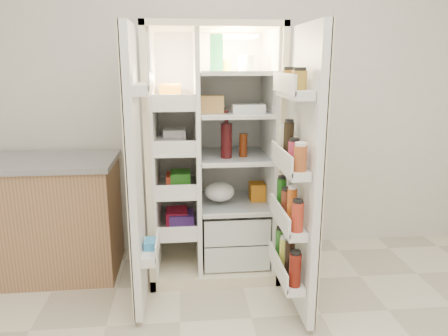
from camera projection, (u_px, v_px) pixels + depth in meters
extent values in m
cube|color=silver|center=(232.00, 88.00, 3.38)|extent=(4.00, 0.02, 2.70)
cube|color=beige|center=(209.00, 145.00, 3.41)|extent=(0.92, 0.04, 1.80)
cube|color=beige|center=(151.00, 155.00, 3.05)|extent=(0.04, 0.70, 1.80)
cube|color=beige|center=(272.00, 152.00, 3.13)|extent=(0.04, 0.70, 1.80)
cube|color=beige|center=(212.00, 27.00, 2.87)|extent=(0.92, 0.70, 0.04)
cube|color=beige|center=(213.00, 261.00, 3.30)|extent=(0.92, 0.70, 0.08)
cube|color=white|center=(210.00, 143.00, 3.37)|extent=(0.84, 0.02, 1.68)
cube|color=white|center=(156.00, 152.00, 3.05)|extent=(0.02, 0.62, 1.68)
cube|color=white|center=(268.00, 150.00, 3.12)|extent=(0.02, 0.62, 1.68)
cube|color=white|center=(197.00, 151.00, 3.07)|extent=(0.03, 0.62, 1.68)
cube|color=silver|center=(233.00, 245.00, 3.26)|extent=(0.47, 0.52, 0.19)
cube|color=silver|center=(233.00, 220.00, 3.21)|extent=(0.47, 0.52, 0.19)
cube|color=#FFD18C|center=(233.00, 37.00, 2.95)|extent=(0.30, 0.30, 0.02)
cube|color=white|center=(178.00, 225.00, 3.20)|extent=(0.28, 0.58, 0.02)
cube|color=white|center=(177.00, 187.00, 3.13)|extent=(0.28, 0.58, 0.02)
cube|color=white|center=(176.00, 148.00, 3.05)|extent=(0.28, 0.58, 0.02)
cube|color=white|center=(175.00, 106.00, 2.98)|extent=(0.28, 0.58, 0.02)
cube|color=silver|center=(233.00, 202.00, 3.20)|extent=(0.49, 0.58, 0.01)
cube|color=silver|center=(233.00, 156.00, 3.11)|extent=(0.49, 0.58, 0.01)
cube|color=silver|center=(234.00, 112.00, 3.03)|extent=(0.49, 0.58, 0.02)
cube|color=silver|center=(234.00, 72.00, 2.96)|extent=(0.49, 0.58, 0.02)
cube|color=#E11F46|center=(178.00, 218.00, 3.18)|extent=(0.16, 0.20, 0.10)
cube|color=#2F8023|center=(177.00, 178.00, 3.11)|extent=(0.14, 0.18, 0.12)
cube|color=silver|center=(176.00, 141.00, 3.04)|extent=(0.20, 0.22, 0.07)
cube|color=orange|center=(174.00, 94.00, 2.96)|extent=(0.15, 0.16, 0.14)
cube|color=#61349D|center=(178.00, 219.00, 3.19)|extent=(0.18, 0.20, 0.09)
cube|color=red|center=(177.00, 180.00, 3.11)|extent=(0.14, 0.18, 0.10)
cube|color=white|center=(175.00, 138.00, 3.04)|extent=(0.16, 0.16, 0.12)
sphere|color=orange|center=(218.00, 257.00, 3.19)|extent=(0.07, 0.07, 0.07)
sphere|color=orange|center=(229.00, 254.00, 3.23)|extent=(0.07, 0.07, 0.07)
sphere|color=orange|center=(243.00, 256.00, 3.20)|extent=(0.07, 0.07, 0.07)
sphere|color=orange|center=(223.00, 249.00, 3.33)|extent=(0.07, 0.07, 0.07)
sphere|color=orange|center=(236.00, 249.00, 3.32)|extent=(0.07, 0.07, 0.07)
sphere|color=orange|center=(249.00, 251.00, 3.29)|extent=(0.07, 0.07, 0.07)
sphere|color=orange|center=(213.00, 253.00, 3.26)|extent=(0.07, 0.07, 0.07)
ellipsoid|color=#4D7C29|center=(233.00, 217.00, 3.23)|extent=(0.26, 0.24, 0.11)
cylinder|color=#3D0D10|center=(226.00, 141.00, 2.99)|extent=(0.08, 0.08, 0.25)
cylinder|color=#67240B|center=(243.00, 145.00, 3.04)|extent=(0.06, 0.06, 0.17)
cube|color=#2B9E59|center=(216.00, 53.00, 2.85)|extent=(0.08, 0.08, 0.24)
cylinder|color=white|center=(246.00, 63.00, 2.91)|extent=(0.12, 0.12, 0.11)
cylinder|color=olive|center=(227.00, 65.00, 3.01)|extent=(0.06, 0.06, 0.08)
cube|color=white|center=(249.00, 109.00, 2.94)|extent=(0.23, 0.09, 0.06)
cube|color=tan|center=(209.00, 104.00, 2.93)|extent=(0.19, 0.11, 0.12)
ellipsoid|color=white|center=(220.00, 195.00, 3.11)|extent=(0.22, 0.20, 0.14)
cube|color=orange|center=(257.00, 191.00, 3.22)|extent=(0.11, 0.13, 0.13)
cube|color=white|center=(135.00, 175.00, 2.51)|extent=(0.05, 0.40, 1.72)
cube|color=beige|center=(131.00, 175.00, 2.51)|extent=(0.01, 0.40, 1.72)
cube|color=white|center=(150.00, 252.00, 2.64)|extent=(0.09, 0.32, 0.06)
cube|color=white|center=(143.00, 89.00, 2.40)|extent=(0.09, 0.32, 0.06)
cube|color=#338CCC|center=(150.00, 247.00, 2.63)|extent=(0.07, 0.12, 0.10)
cube|color=white|center=(304.00, 174.00, 2.52)|extent=(0.05, 0.58, 1.72)
cube|color=beige|center=(308.00, 174.00, 2.52)|extent=(0.01, 0.58, 1.72)
cube|color=white|center=(286.00, 273.00, 2.67)|extent=(0.11, 0.50, 0.05)
cube|color=white|center=(288.00, 222.00, 2.58)|extent=(0.11, 0.50, 0.05)
cube|color=white|center=(290.00, 167.00, 2.50)|extent=(0.11, 0.50, 0.05)
cube|color=white|center=(293.00, 93.00, 2.39)|extent=(0.11, 0.50, 0.05)
cylinder|color=#62130A|center=(295.00, 270.00, 2.44)|extent=(0.07, 0.07, 0.20)
cylinder|color=black|center=(290.00, 258.00, 2.57)|extent=(0.06, 0.06, 0.22)
cylinder|color=#D5D747|center=(284.00, 252.00, 2.70)|extent=(0.06, 0.06, 0.18)
cylinder|color=#296923|center=(280.00, 243.00, 2.82)|extent=(0.06, 0.06, 0.19)
cylinder|color=#A52D1B|center=(297.00, 217.00, 2.36)|extent=(0.07, 0.07, 0.17)
cylinder|color=#C05116|center=(292.00, 206.00, 2.49)|extent=(0.06, 0.06, 0.21)
cylinder|color=maroon|center=(286.00, 203.00, 2.62)|extent=(0.07, 0.07, 0.16)
cylinder|color=#185513|center=(282.00, 193.00, 2.74)|extent=(0.06, 0.06, 0.20)
cylinder|color=#A04C23|center=(300.00, 158.00, 2.28)|extent=(0.07, 0.07, 0.14)
cylinder|color=#AA2B41|center=(294.00, 153.00, 2.41)|extent=(0.07, 0.07, 0.14)
cylinder|color=black|center=(289.00, 141.00, 2.52)|extent=(0.06, 0.06, 0.23)
cylinder|color=beige|center=(283.00, 142.00, 2.65)|extent=(0.06, 0.06, 0.18)
cylinder|color=olive|center=(299.00, 80.00, 2.26)|extent=(0.08, 0.08, 0.10)
cylinder|color=#905B1A|center=(289.00, 79.00, 2.47)|extent=(0.08, 0.08, 0.10)
cube|color=#A67753|center=(36.00, 220.00, 3.12)|extent=(1.17, 0.60, 0.84)
cube|color=gray|center=(29.00, 162.00, 3.02)|extent=(1.21, 0.64, 0.04)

